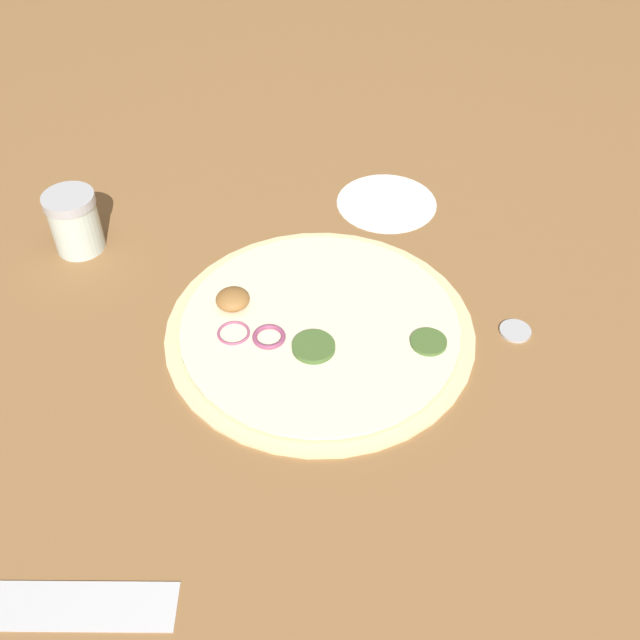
% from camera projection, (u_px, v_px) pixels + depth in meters
% --- Properties ---
extents(ground_plane, '(3.00, 3.00, 0.00)m').
position_uv_depth(ground_plane, '(320.00, 331.00, 0.82)').
color(ground_plane, olive).
extents(pizza, '(0.34, 0.34, 0.03)m').
position_uv_depth(pizza, '(318.00, 327.00, 0.82)').
color(pizza, beige).
rests_on(pizza, ground_plane).
extents(spice_jar, '(0.06, 0.06, 0.08)m').
position_uv_depth(spice_jar, '(75.00, 222.00, 0.90)').
color(spice_jar, silver).
rests_on(spice_jar, ground_plane).
extents(loose_cap, '(0.03, 0.03, 0.01)m').
position_uv_depth(loose_cap, '(516.00, 330.00, 0.82)').
color(loose_cap, '#B2B2B7').
rests_on(loose_cap, ground_plane).
extents(flour_patch, '(0.13, 0.13, 0.00)m').
position_uv_depth(flour_patch, '(387.00, 203.00, 0.99)').
color(flour_patch, white).
rests_on(flour_patch, ground_plane).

